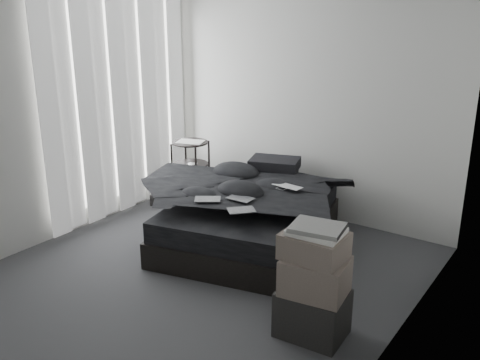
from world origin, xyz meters
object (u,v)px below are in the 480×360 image
Objects in this scene: bed at (250,230)px; laptop at (285,181)px; box_lower at (312,313)px; side_stand at (191,174)px.

laptop reaches higher than bed.
laptop is 0.63× the size of box_lower.
side_stand is 1.63× the size of box_lower.
bed is at bearing -154.50° from laptop.
box_lower is (1.30, -1.09, 0.05)m from bed.
bed is 6.24× the size of laptop.
bed is 2.40× the size of side_stand.
box_lower is (0.97, -1.22, -0.52)m from laptop.
side_stand reaches higher than box_lower.
side_stand reaches higher than laptop.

